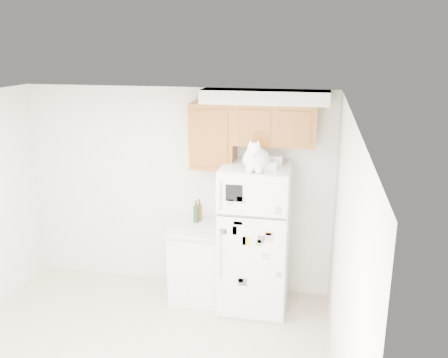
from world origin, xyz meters
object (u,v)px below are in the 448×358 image
(storage_box_back, at_px, (273,160))
(storage_box_front, at_px, (268,166))
(refrigerator, at_px, (255,238))
(cat, at_px, (256,158))
(bottle_green, at_px, (196,211))
(base_counter, at_px, (198,261))
(bottle_amber, at_px, (199,210))

(storage_box_back, xyz_separation_m, storage_box_front, (-0.02, -0.23, -0.01))
(refrigerator, bearing_deg, cat, -85.15)
(refrigerator, xyz_separation_m, bottle_green, (-0.74, 0.19, 0.21))
(refrigerator, distance_m, base_counter, 0.79)
(bottle_green, xyz_separation_m, bottle_amber, (0.03, 0.06, -0.00))
(storage_box_back, bearing_deg, bottle_amber, 149.08)
(refrigerator, height_order, storage_box_front, storage_box_front)
(refrigerator, xyz_separation_m, cat, (0.02, -0.19, 0.98))
(bottle_green, bearing_deg, base_counter, -66.12)
(refrigerator, xyz_separation_m, storage_box_front, (0.14, -0.13, 0.89))
(base_counter, relative_size, cat, 1.80)
(base_counter, height_order, bottle_amber, bottle_amber)
(cat, height_order, bottle_amber, cat)
(refrigerator, bearing_deg, bottle_amber, 160.89)
(storage_box_back, relative_size, storage_box_front, 1.20)
(storage_box_back, xyz_separation_m, bottle_amber, (-0.88, 0.14, -0.69))
(storage_box_back, relative_size, bottle_amber, 0.66)
(bottle_green, bearing_deg, storage_box_front, -19.71)
(storage_box_back, xyz_separation_m, bottle_green, (-0.90, 0.08, -0.69))
(storage_box_front, bearing_deg, cat, -174.88)
(base_counter, bearing_deg, bottle_green, 113.88)
(refrigerator, xyz_separation_m, storage_box_back, (0.16, 0.10, 0.90))
(storage_box_back, distance_m, storage_box_front, 0.23)
(refrigerator, xyz_separation_m, bottle_amber, (-0.71, 0.25, 0.21))
(bottle_green, bearing_deg, bottle_amber, 66.72)
(storage_box_front, bearing_deg, refrigerator, 117.61)
(refrigerator, height_order, base_counter, refrigerator)
(base_counter, xyz_separation_m, cat, (0.71, -0.26, 1.37))
(refrigerator, distance_m, bottle_green, 0.79)
(storage_box_back, distance_m, bottle_green, 1.14)
(bottle_green, bearing_deg, storage_box_back, -5.21)
(bottle_amber, bearing_deg, cat, -30.81)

